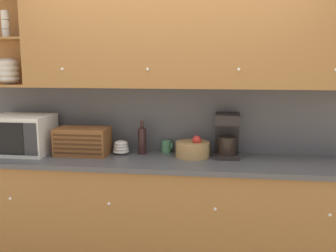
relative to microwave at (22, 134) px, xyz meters
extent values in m
plane|color=tan|center=(1.28, 0.28, -1.12)|extent=(24.00, 24.00, 0.00)
cube|color=beige|center=(1.28, 0.31, 0.18)|extent=(5.69, 0.06, 2.60)
cube|color=#A36B38|center=(1.28, -0.03, -0.66)|extent=(3.29, 0.60, 0.91)
cube|color=#4C4C51|center=(1.28, -0.04, -0.19)|extent=(3.31, 0.63, 0.04)
sphere|color=white|center=(0.05, -0.33, -0.46)|extent=(0.03, 0.03, 0.03)
sphere|color=white|center=(0.87, -0.33, -0.46)|extent=(0.03, 0.03, 0.03)
sphere|color=white|center=(1.70, -0.33, -0.46)|extent=(0.03, 0.03, 0.03)
sphere|color=white|center=(2.52, -0.33, -0.46)|extent=(0.03, 0.03, 0.03)
cube|color=#4C4C51|center=(1.28, 0.27, 0.12)|extent=(3.29, 0.01, 0.58)
cube|color=#A36B38|center=(1.49, 0.11, 0.84)|extent=(2.87, 0.32, 0.86)
cube|color=#A36B38|center=(-0.15, 0.27, 0.84)|extent=(0.42, 0.02, 0.86)
cube|color=#A36B38|center=(-0.15, 0.11, 0.42)|extent=(0.42, 0.32, 0.02)
cube|color=#A36B38|center=(-0.15, 0.11, 0.83)|extent=(0.42, 0.32, 0.02)
sphere|color=white|center=(0.42, -0.05, 0.57)|extent=(0.03, 0.03, 0.03)
sphere|color=white|center=(1.14, -0.05, 0.57)|extent=(0.03, 0.03, 0.03)
sphere|color=white|center=(1.85, -0.05, 0.57)|extent=(0.03, 0.03, 0.03)
sphere|color=white|center=(2.57, -0.05, 0.57)|extent=(0.03, 0.03, 0.03)
ellipsoid|color=silver|center=(-0.15, 0.11, 0.47)|extent=(0.18, 0.18, 0.08)
ellipsoid|color=silver|center=(-0.15, 0.11, 0.52)|extent=(0.18, 0.18, 0.08)
ellipsoid|color=silver|center=(-0.15, 0.11, 0.57)|extent=(0.18, 0.18, 0.08)
ellipsoid|color=silver|center=(-0.15, 0.11, 0.62)|extent=(0.18, 0.18, 0.08)
cylinder|color=silver|center=(-0.15, 0.11, 0.87)|extent=(0.07, 0.07, 0.08)
cylinder|color=silver|center=(-0.15, 0.11, 0.95)|extent=(0.07, 0.07, 0.08)
cylinder|color=silver|center=(-0.15, 0.11, 1.03)|extent=(0.07, 0.07, 0.08)
cube|color=silver|center=(0.00, 0.00, 0.00)|extent=(0.50, 0.39, 0.34)
cube|color=black|center=(-0.06, -0.20, 0.00)|extent=(0.35, 0.01, 0.27)
cube|color=#2D2D33|center=(0.18, -0.20, 0.00)|extent=(0.11, 0.01, 0.27)
cube|color=brown|center=(0.54, 0.02, -0.05)|extent=(0.45, 0.26, 0.24)
cube|color=#432713|center=(0.54, -0.11, -0.13)|extent=(0.41, 0.01, 0.02)
cube|color=#432713|center=(0.54, -0.11, -0.09)|extent=(0.41, 0.01, 0.02)
cube|color=#432713|center=(0.54, -0.11, -0.05)|extent=(0.41, 0.01, 0.02)
cube|color=#432713|center=(0.54, -0.11, -0.01)|extent=(0.41, 0.01, 0.02)
cube|color=#432713|center=(0.54, -0.11, 0.03)|extent=(0.41, 0.01, 0.02)
ellipsoid|color=silver|center=(0.86, 0.10, -0.15)|extent=(0.14, 0.14, 0.04)
ellipsoid|color=silver|center=(0.86, 0.10, -0.12)|extent=(0.13, 0.13, 0.05)
ellipsoid|color=silver|center=(0.86, 0.10, -0.10)|extent=(0.13, 0.13, 0.04)
ellipsoid|color=silver|center=(0.86, 0.10, -0.07)|extent=(0.12, 0.12, 0.04)
cylinder|color=black|center=(1.05, 0.12, -0.07)|extent=(0.07, 0.07, 0.20)
sphere|color=black|center=(1.05, 0.12, 0.03)|extent=(0.07, 0.07, 0.07)
cylinder|color=black|center=(1.05, 0.12, 0.09)|extent=(0.03, 0.03, 0.07)
cylinder|color=#4C845B|center=(1.25, 0.21, -0.12)|extent=(0.09, 0.09, 0.11)
torus|color=#4C845B|center=(1.30, 0.21, -0.11)|extent=(0.01, 0.07, 0.07)
cylinder|color=#A87F4C|center=(1.49, 0.07, -0.10)|extent=(0.29, 0.29, 0.13)
sphere|color=red|center=(1.53, 0.05, -0.02)|extent=(0.08, 0.08, 0.08)
cube|color=black|center=(1.78, 0.11, -0.15)|extent=(0.20, 0.27, 0.03)
cylinder|color=black|center=(1.78, 0.09, -0.07)|extent=(0.15, 0.15, 0.15)
cube|color=black|center=(1.78, 0.22, 0.01)|extent=(0.20, 0.06, 0.37)
cube|color=black|center=(1.78, 0.11, 0.16)|extent=(0.20, 0.27, 0.08)
camera|label=1|loc=(1.70, -3.02, 0.61)|focal=40.00mm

